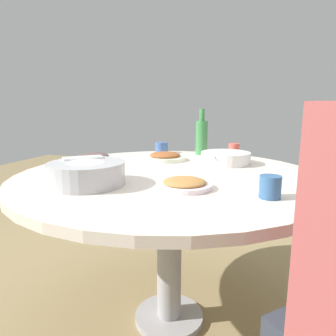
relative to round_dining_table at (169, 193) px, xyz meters
name	(u,v)px	position (x,y,z in m)	size (l,w,h in m)	color
ground	(169,319)	(0.00, 0.00, -0.64)	(8.00, 8.00, 0.00)	olive
round_dining_table	(169,193)	(0.00, 0.00, 0.00)	(1.33, 1.33, 0.73)	#99999E
rice_bowl	(87,173)	(0.23, 0.29, 0.14)	(0.29, 0.29, 0.09)	#B2B5BA
soup_bowl	(226,158)	(-0.20, -0.30, 0.12)	(0.25, 0.27, 0.06)	silver
dish_stirfry	(165,157)	(0.12, -0.30, 0.11)	(0.22, 0.22, 0.05)	silver
dish_tofu_braise	(184,184)	(-0.13, 0.22, 0.11)	(0.20, 0.20, 0.04)	white
dish_eggplant	(94,157)	(0.48, -0.16, 0.11)	(0.19, 0.19, 0.04)	silver
green_bottle	(202,136)	(-0.02, -0.56, 0.20)	(0.07, 0.07, 0.27)	#3C8346
tea_cup_near	(161,148)	(0.23, -0.54, 0.12)	(0.08, 0.08, 0.07)	#3C5C98
tea_cup_far	(234,150)	(-0.21, -0.56, 0.13)	(0.06, 0.06, 0.07)	#C94D46
tea_cup_side	(270,187)	(-0.42, 0.25, 0.13)	(0.07, 0.07, 0.07)	#305A89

